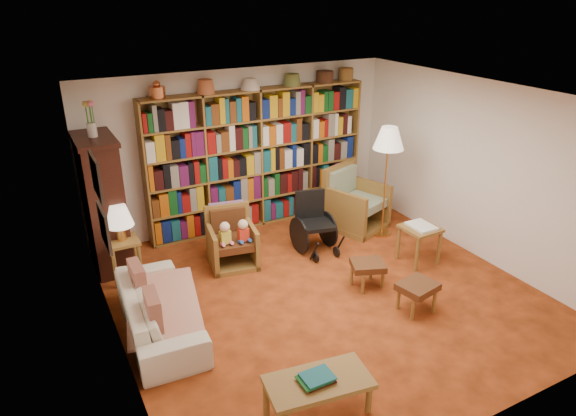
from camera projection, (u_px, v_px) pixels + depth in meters
floor at (323, 292)px, 6.60m from camera, size 5.00×5.00×0.00m
ceiling at (329, 97)px, 5.61m from camera, size 5.00×5.00×0.00m
wall_back at (243, 149)px, 8.13m from camera, size 5.00×0.00×5.00m
wall_front at (492, 310)px, 4.08m from camera, size 5.00×0.00×5.00m
wall_left at (109, 249)px, 5.03m from camera, size 0.00×5.00×5.00m
wall_right at (478, 170)px, 7.18m from camera, size 0.00×5.00×5.00m
bookshelf at (259, 155)px, 8.11m from camera, size 3.60×0.30×2.42m
curio_cabinet at (103, 202)px, 6.87m from camera, size 0.50×0.95×2.40m
framed_pictures at (100, 203)px, 5.13m from camera, size 0.03×0.52×0.97m
sofa at (159, 309)px, 5.78m from camera, size 1.87×0.83×0.54m
sofa_throw at (163, 306)px, 5.79m from camera, size 1.06×1.59×0.04m
cushion_left at (138, 284)px, 5.94m from camera, size 0.13×0.41×0.41m
cushion_right at (154, 315)px, 5.37m from camera, size 0.16×0.42×0.41m
side_table_lamp at (124, 250)px, 6.73m from camera, size 0.40×0.40×0.59m
table_lamp at (119, 217)px, 6.54m from camera, size 0.36×0.36×0.49m
armchair_leather at (230, 240)px, 7.21m from camera, size 0.75×0.78×0.82m
armchair_sage at (353, 203)px, 8.31m from camera, size 1.08×1.08×1.00m
wheelchair at (314, 224)px, 7.52m from camera, size 0.53×0.72×0.90m
floor_lamp at (389, 143)px, 7.56m from camera, size 0.46×0.46×1.74m
side_table_papers at (420, 233)px, 7.15m from camera, size 0.49×0.49×0.58m
footstool_a at (368, 267)px, 6.62m from camera, size 0.52×0.48×0.36m
footstool_b at (418, 289)px, 6.11m from camera, size 0.50×0.45×0.37m
coffee_table at (318, 384)px, 4.58m from camera, size 1.00×0.60×0.46m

